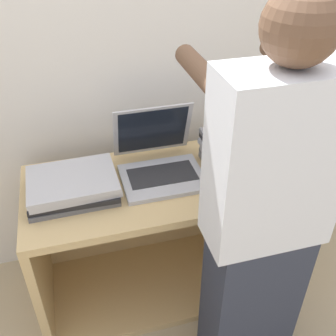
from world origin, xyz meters
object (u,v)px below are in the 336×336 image
(laptop_open, at_px, (159,162))
(person, at_px, (262,227))
(laptop_stack_right, at_px, (246,152))
(laptop_stack_left, at_px, (73,185))

(laptop_open, distance_m, person, 0.59)
(laptop_stack_right, relative_size, person, 0.24)
(laptop_stack_left, relative_size, laptop_stack_right, 0.99)
(laptop_open, relative_size, person, 0.24)
(laptop_stack_left, bearing_deg, laptop_stack_right, -0.38)
(person, bearing_deg, laptop_stack_left, 141.52)
(laptop_stack_left, height_order, laptop_stack_right, laptop_stack_right)
(laptop_stack_left, bearing_deg, person, -38.48)
(laptop_open, height_order, person, person)
(laptop_stack_left, distance_m, person, 0.78)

